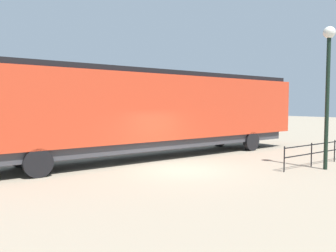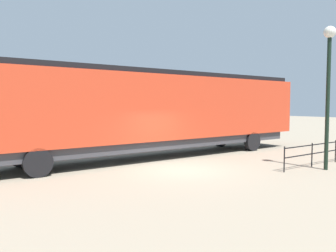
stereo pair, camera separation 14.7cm
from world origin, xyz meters
name	(u,v)px [view 1 (the left image)]	position (x,y,z in m)	size (l,w,h in m)	color
ground_plane	(180,169)	(0.00, 0.00, 0.00)	(120.00, 120.00, 0.00)	gray
locomotive	(161,110)	(-3.25, 1.37, 2.44)	(2.89, 18.95, 4.35)	red
lamp_post	(328,72)	(3.63, 4.83, 4.02)	(0.48, 0.48, 5.87)	black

